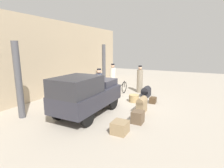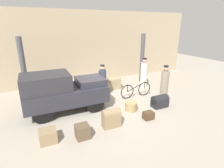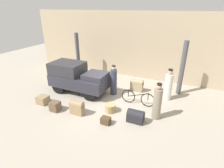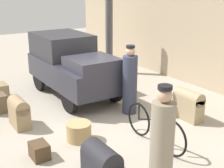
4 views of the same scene
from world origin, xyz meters
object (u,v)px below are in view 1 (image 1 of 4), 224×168
(wicker_basket, at_px, (134,98))
(suitcase_small_leather, at_px, (138,117))
(trunk_large_brown, at_px, (153,100))
(bicycle, at_px, (121,89))
(trunk_barrel_dark, at_px, (146,92))
(porter_with_bicycle, at_px, (113,77))
(suitcase_black_upright, at_px, (95,88))
(porter_standing_middle, at_px, (140,80))
(truck, at_px, (86,93))
(trunk_umber_medium, at_px, (142,104))
(trunk_wicker_pale, at_px, (120,127))
(conductor_in_dark_uniform, at_px, (99,86))

(wicker_basket, height_order, suitcase_small_leather, suitcase_small_leather)
(trunk_large_brown, bearing_deg, bicycle, 70.02)
(trunk_barrel_dark, xyz_separation_m, suitcase_small_leather, (-3.89, -0.77, -0.05))
(bicycle, xyz_separation_m, trunk_barrel_dark, (0.35, -1.49, -0.10))
(porter_with_bicycle, bearing_deg, suitcase_black_upright, 170.20)
(trunk_large_brown, bearing_deg, porter_standing_middle, 35.06)
(porter_standing_middle, bearing_deg, bicycle, 143.41)
(bicycle, bearing_deg, suitcase_black_upright, 109.08)
(porter_with_bicycle, bearing_deg, porter_standing_middle, -95.45)
(bicycle, height_order, trunk_large_brown, bicycle)
(suitcase_small_leather, bearing_deg, truck, 95.12)
(truck, xyz_separation_m, suitcase_small_leather, (0.20, -2.24, -0.72))
(porter_standing_middle, bearing_deg, suitcase_black_upright, 124.95)
(trunk_large_brown, bearing_deg, wicker_basket, 103.55)
(truck, height_order, trunk_umber_medium, truck)
(porter_standing_middle, distance_m, suitcase_black_upright, 2.92)
(trunk_wicker_pale, bearing_deg, trunk_barrel_dark, 5.75)
(trunk_wicker_pale, bearing_deg, wicker_basket, 12.23)
(trunk_wicker_pale, bearing_deg, porter_with_bicycle, 28.37)
(conductor_in_dark_uniform, xyz_separation_m, suitcase_black_upright, (1.11, 0.96, -0.41))
(conductor_in_dark_uniform, bearing_deg, bicycle, -19.25)
(porter_with_bicycle, bearing_deg, trunk_large_brown, -121.91)
(porter_with_bicycle, height_order, trunk_wicker_pale, porter_with_bicycle)
(bicycle, distance_m, suitcase_black_upright, 1.62)
(truck, bearing_deg, suitcase_black_upright, 25.91)
(bicycle, relative_size, porter_standing_middle, 1.02)
(bicycle, xyz_separation_m, wicker_basket, (-1.03, -1.21, -0.19))
(wicker_basket, relative_size, porter_standing_middle, 0.30)
(suitcase_black_upright, bearing_deg, conductor_in_dark_uniform, -139.30)
(trunk_wicker_pale, bearing_deg, bicycle, 23.34)
(porter_standing_middle, height_order, porter_with_bicycle, porter_with_bicycle)
(truck, relative_size, wicker_basket, 6.46)
(conductor_in_dark_uniform, relative_size, suitcase_black_upright, 2.35)
(wicker_basket, height_order, porter_standing_middle, porter_standing_middle)
(porter_standing_middle, distance_m, porter_with_bicycle, 2.06)
(truck, height_order, trunk_barrel_dark, truck)
(trunk_large_brown, relative_size, suitcase_small_leather, 0.87)
(wicker_basket, relative_size, porter_with_bicycle, 0.30)
(porter_standing_middle, xyz_separation_m, trunk_large_brown, (-1.92, -1.35, -0.65))
(porter_with_bicycle, relative_size, trunk_large_brown, 4.34)
(wicker_basket, xyz_separation_m, trunk_umber_medium, (-1.35, -0.84, 0.18))
(suitcase_small_leather, bearing_deg, suitcase_black_upright, 51.59)
(porter_standing_middle, bearing_deg, wicker_basket, -170.04)
(truck, xyz_separation_m, trunk_barrel_dark, (4.09, -1.46, -0.68))
(bicycle, distance_m, suitcase_small_leather, 4.20)
(porter_with_bicycle, xyz_separation_m, suitcase_small_leather, (-4.86, -3.47, -0.57))
(truck, distance_m, conductor_in_dark_uniform, 2.18)
(bicycle, height_order, suitcase_black_upright, bicycle)
(trunk_wicker_pale, distance_m, trunk_large_brown, 3.82)
(trunk_umber_medium, xyz_separation_m, suitcase_small_leather, (-1.16, -0.21, -0.14))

